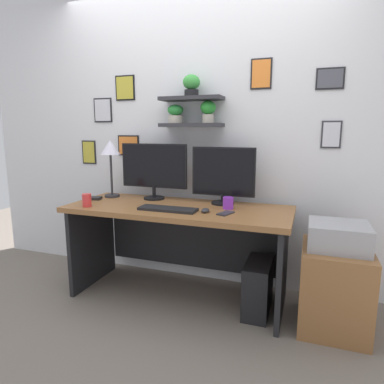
# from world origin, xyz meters

# --- Properties ---
(ground_plane) EXTENTS (8.00, 8.00, 0.00)m
(ground_plane) POSITION_xyz_m (0.00, 0.00, 0.00)
(ground_plane) COLOR #70665B
(back_wall_assembly) EXTENTS (4.40, 0.24, 2.70)m
(back_wall_assembly) POSITION_xyz_m (-0.00, 0.44, 1.36)
(back_wall_assembly) COLOR silver
(back_wall_assembly) RESTS_ON ground
(desk) EXTENTS (1.74, 0.68, 0.75)m
(desk) POSITION_xyz_m (0.00, 0.06, 0.54)
(desk) COLOR brown
(desk) RESTS_ON ground
(monitor_left) EXTENTS (0.60, 0.18, 0.47)m
(monitor_left) POSITION_xyz_m (-0.30, 0.22, 1.01)
(monitor_left) COLOR black
(monitor_left) RESTS_ON desk
(monitor_right) EXTENTS (0.51, 0.18, 0.45)m
(monitor_right) POSITION_xyz_m (0.30, 0.22, 0.99)
(monitor_right) COLOR black
(monitor_right) RESTS_ON desk
(keyboard) EXTENTS (0.44, 0.14, 0.02)m
(keyboard) POSITION_xyz_m (-0.02, -0.14, 0.76)
(keyboard) COLOR black
(keyboard) RESTS_ON desk
(computer_mouse) EXTENTS (0.06, 0.09, 0.03)m
(computer_mouse) POSITION_xyz_m (0.26, -0.11, 0.77)
(computer_mouse) COLOR #2D2D33
(computer_mouse) RESTS_ON desk
(desk_lamp) EXTENTS (0.17, 0.17, 0.50)m
(desk_lamp) POSITION_xyz_m (-0.70, 0.17, 1.15)
(desk_lamp) COLOR #2D2D33
(desk_lamp) RESTS_ON desk
(cell_phone) EXTENTS (0.11, 0.15, 0.01)m
(cell_phone) POSITION_xyz_m (0.41, -0.10, 0.76)
(cell_phone) COLOR #2D2D33
(cell_phone) RESTS_ON desk
(coffee_mug) EXTENTS (0.08, 0.08, 0.09)m
(coffee_mug) POSITION_xyz_m (0.39, 0.06, 0.80)
(coffee_mug) COLOR purple
(coffee_mug) RESTS_ON desk
(pen_cup) EXTENTS (0.07, 0.07, 0.10)m
(pen_cup) POSITION_xyz_m (-0.67, -0.23, 0.80)
(pen_cup) COLOR red
(pen_cup) RESTS_ON desk
(scissors_tray) EXTENTS (0.14, 0.11, 0.02)m
(scissors_tray) POSITION_xyz_m (-0.78, 0.01, 0.76)
(scissors_tray) COLOR black
(scissors_tray) RESTS_ON desk
(drawer_cabinet) EXTENTS (0.44, 0.50, 0.57)m
(drawer_cabinet) POSITION_xyz_m (1.16, -0.05, 0.28)
(drawer_cabinet) COLOR brown
(drawer_cabinet) RESTS_ON ground
(printer) EXTENTS (0.38, 0.34, 0.17)m
(printer) POSITION_xyz_m (1.16, -0.05, 0.65)
(printer) COLOR #9E9EA3
(printer) RESTS_ON drawer_cabinet
(computer_tower_right) EXTENTS (0.18, 0.40, 0.39)m
(computer_tower_right) POSITION_xyz_m (0.64, -0.02, 0.19)
(computer_tower_right) COLOR black
(computer_tower_right) RESTS_ON ground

